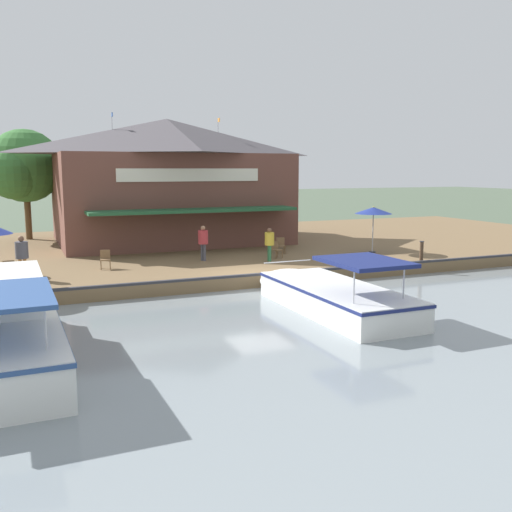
{
  "coord_description": "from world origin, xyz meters",
  "views": [
    {
      "loc": [
        21.88,
        -9.35,
        5.09
      ],
      "look_at": [
        -1.0,
        0.25,
        1.3
      ],
      "focal_mm": 40.0,
      "sensor_mm": 36.0,
      "label": 1
    }
  ],
  "objects_px": {
    "cafe_chair_under_first_umbrella": "(9,270)",
    "cafe_chair_mid_patio": "(281,245)",
    "cafe_chair_far_corner_seat": "(276,249)",
    "motorboat_far_downstream": "(325,292)",
    "patio_umbrella_back_row": "(373,211)",
    "tree_downstream_bank": "(22,168)",
    "person_near_entrance": "(203,239)",
    "mooring_post": "(421,251)",
    "waterfront_restaurant": "(168,179)",
    "person_mid_patio": "(22,252)",
    "person_at_quay_edge": "(269,241)",
    "cafe_chair_beside_entrance": "(105,258)"
  },
  "relations": [
    {
      "from": "person_at_quay_edge",
      "to": "mooring_post",
      "type": "height_order",
      "value": "person_at_quay_edge"
    },
    {
      "from": "cafe_chair_beside_entrance",
      "to": "cafe_chair_under_first_umbrella",
      "type": "distance_m",
      "value": 4.31
    },
    {
      "from": "patio_umbrella_back_row",
      "to": "person_at_quay_edge",
      "type": "height_order",
      "value": "patio_umbrella_back_row"
    },
    {
      "from": "waterfront_restaurant",
      "to": "cafe_chair_far_corner_seat",
      "type": "distance_m",
      "value": 10.2
    },
    {
      "from": "motorboat_far_downstream",
      "to": "mooring_post",
      "type": "distance_m",
      "value": 9.04
    },
    {
      "from": "tree_downstream_bank",
      "to": "mooring_post",
      "type": "bearing_deg",
      "value": 46.03
    },
    {
      "from": "person_mid_patio",
      "to": "tree_downstream_bank",
      "type": "bearing_deg",
      "value": 178.48
    },
    {
      "from": "person_at_quay_edge",
      "to": "motorboat_far_downstream",
      "type": "relative_size",
      "value": 0.19
    },
    {
      "from": "person_mid_patio",
      "to": "mooring_post",
      "type": "height_order",
      "value": "person_mid_patio"
    },
    {
      "from": "tree_downstream_bank",
      "to": "waterfront_restaurant",
      "type": "bearing_deg",
      "value": 64.2
    },
    {
      "from": "cafe_chair_far_corner_seat",
      "to": "tree_downstream_bank",
      "type": "height_order",
      "value": "tree_downstream_bank"
    },
    {
      "from": "motorboat_far_downstream",
      "to": "patio_umbrella_back_row",
      "type": "bearing_deg",
      "value": 137.04
    },
    {
      "from": "cafe_chair_under_first_umbrella",
      "to": "waterfront_restaurant",
      "type": "bearing_deg",
      "value": 138.9
    },
    {
      "from": "patio_umbrella_back_row",
      "to": "motorboat_far_downstream",
      "type": "xyz_separation_m",
      "value": [
        8.05,
        -7.49,
        -2.25
      ]
    },
    {
      "from": "person_at_quay_edge",
      "to": "person_near_entrance",
      "type": "height_order",
      "value": "person_near_entrance"
    },
    {
      "from": "patio_umbrella_back_row",
      "to": "person_near_entrance",
      "type": "distance_m",
      "value": 9.46
    },
    {
      "from": "tree_downstream_bank",
      "to": "cafe_chair_under_first_umbrella",
      "type": "bearing_deg",
      "value": -3.46
    },
    {
      "from": "cafe_chair_beside_entrance",
      "to": "person_at_quay_edge",
      "type": "bearing_deg",
      "value": 83.25
    },
    {
      "from": "cafe_chair_under_first_umbrella",
      "to": "tree_downstream_bank",
      "type": "height_order",
      "value": "tree_downstream_bank"
    },
    {
      "from": "patio_umbrella_back_row",
      "to": "cafe_chair_far_corner_seat",
      "type": "xyz_separation_m",
      "value": [
        -0.28,
        -5.65,
        -1.8
      ]
    },
    {
      "from": "cafe_chair_beside_entrance",
      "to": "cafe_chair_far_corner_seat",
      "type": "height_order",
      "value": "same"
    },
    {
      "from": "person_near_entrance",
      "to": "motorboat_far_downstream",
      "type": "xyz_separation_m",
      "value": [
        8.87,
        1.86,
        -1.07
      ]
    },
    {
      "from": "patio_umbrella_back_row",
      "to": "mooring_post",
      "type": "height_order",
      "value": "patio_umbrella_back_row"
    },
    {
      "from": "waterfront_restaurant",
      "to": "person_near_entrance",
      "type": "relative_size",
      "value": 8.03
    },
    {
      "from": "patio_umbrella_back_row",
      "to": "tree_downstream_bank",
      "type": "bearing_deg",
      "value": -127.79
    },
    {
      "from": "mooring_post",
      "to": "cafe_chair_beside_entrance",
      "type": "bearing_deg",
      "value": -105.32
    },
    {
      "from": "cafe_chair_under_first_umbrella",
      "to": "cafe_chair_mid_patio",
      "type": "distance_m",
      "value": 13.68
    },
    {
      "from": "cafe_chair_under_first_umbrella",
      "to": "person_at_quay_edge",
      "type": "bearing_deg",
      "value": 93.36
    },
    {
      "from": "person_mid_patio",
      "to": "person_at_quay_edge",
      "type": "distance_m",
      "value": 11.26
    },
    {
      "from": "person_at_quay_edge",
      "to": "tree_downstream_bank",
      "type": "bearing_deg",
      "value": -142.07
    },
    {
      "from": "waterfront_restaurant",
      "to": "tree_downstream_bank",
      "type": "relative_size",
      "value": 1.99
    },
    {
      "from": "tree_downstream_bank",
      "to": "person_at_quay_edge",
      "type": "bearing_deg",
      "value": 37.93
    },
    {
      "from": "patio_umbrella_back_row",
      "to": "tree_downstream_bank",
      "type": "relative_size",
      "value": 0.36
    },
    {
      "from": "cafe_chair_beside_entrance",
      "to": "cafe_chair_mid_patio",
      "type": "height_order",
      "value": "same"
    },
    {
      "from": "cafe_chair_under_first_umbrella",
      "to": "cafe_chair_beside_entrance",
      "type": "bearing_deg",
      "value": 111.91
    },
    {
      "from": "waterfront_restaurant",
      "to": "person_at_quay_edge",
      "type": "height_order",
      "value": "waterfront_restaurant"
    },
    {
      "from": "waterfront_restaurant",
      "to": "person_mid_patio",
      "type": "distance_m",
      "value": 13.76
    },
    {
      "from": "cafe_chair_beside_entrance",
      "to": "person_near_entrance",
      "type": "relative_size",
      "value": 0.49
    },
    {
      "from": "cafe_chair_under_first_umbrella",
      "to": "cafe_chair_far_corner_seat",
      "type": "bearing_deg",
      "value": 97.01
    },
    {
      "from": "person_near_entrance",
      "to": "mooring_post",
      "type": "height_order",
      "value": "person_near_entrance"
    },
    {
      "from": "person_mid_patio",
      "to": "cafe_chair_beside_entrance",
      "type": "bearing_deg",
      "value": 110.12
    },
    {
      "from": "cafe_chair_beside_entrance",
      "to": "mooring_post",
      "type": "relative_size",
      "value": 0.83
    },
    {
      "from": "person_near_entrance",
      "to": "cafe_chair_mid_patio",
      "type": "bearing_deg",
      "value": 99.41
    },
    {
      "from": "cafe_chair_far_corner_seat",
      "to": "motorboat_far_downstream",
      "type": "xyz_separation_m",
      "value": [
        8.33,
        -1.85,
        -0.45
      ]
    },
    {
      "from": "person_mid_patio",
      "to": "motorboat_far_downstream",
      "type": "distance_m",
      "value": 12.45
    },
    {
      "from": "cafe_chair_mid_patio",
      "to": "person_near_entrance",
      "type": "height_order",
      "value": "person_near_entrance"
    },
    {
      "from": "cafe_chair_far_corner_seat",
      "to": "person_mid_patio",
      "type": "xyz_separation_m",
      "value": [
        1.21,
        -12.0,
        0.67
      ]
    },
    {
      "from": "motorboat_far_downstream",
      "to": "tree_downstream_bank",
      "type": "xyz_separation_m",
      "value": [
        -21.43,
        -9.77,
        4.54
      ]
    },
    {
      "from": "patio_umbrella_back_row",
      "to": "tree_downstream_bank",
      "type": "height_order",
      "value": "tree_downstream_bank"
    },
    {
      "from": "person_at_quay_edge",
      "to": "cafe_chair_mid_patio",
      "type": "bearing_deg",
      "value": 142.95
    }
  ]
}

